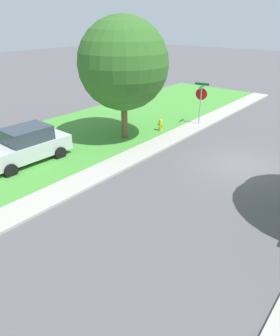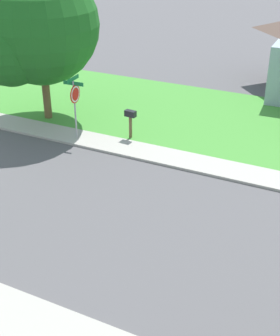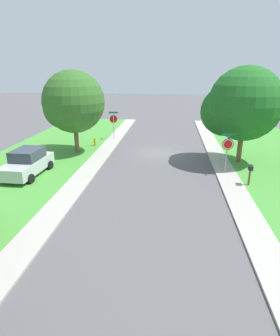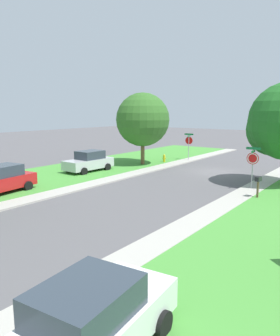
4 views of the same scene
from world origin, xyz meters
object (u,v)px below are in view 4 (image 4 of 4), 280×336
object	(u,v)px
car_silver_driveway_right	(89,161)
car_white_near_corner	(91,322)
fire_hydrant	(164,158)
mailbox	(258,182)
car_red_kerbside_mid	(1,180)
stop_sign_near_corner	(189,142)
tree_across_right	(141,121)
stop_sign_far_corner	(253,161)

from	to	relation	value
car_silver_driveway_right	car_white_near_corner	size ratio (longest dim) A/B	0.98
fire_hydrant	car_silver_driveway_right	bearing A→B (deg)	72.66
fire_hydrant	mailbox	xyz separation A→B (m)	(-11.61, 8.11, 0.57)
car_red_kerbside_mid	mailbox	world-z (taller)	car_red_kerbside_mid
stop_sign_near_corner	tree_across_right	world-z (taller)	tree_across_right
stop_sign_near_corner	car_silver_driveway_right	bearing A→B (deg)	71.05
tree_across_right	mailbox	distance (m)	14.47
car_red_kerbside_mid	car_silver_driveway_right	bearing A→B (deg)	-83.57
fire_hydrant	car_white_near_corner	bearing A→B (deg)	119.31
mailbox	stop_sign_far_corner	bearing A→B (deg)	-63.07
stop_sign_near_corner	tree_across_right	bearing A→B (deg)	63.86
stop_sign_near_corner	car_silver_driveway_right	size ratio (longest dim) A/B	0.64
stop_sign_far_corner	car_white_near_corner	size ratio (longest dim) A/B	0.62
car_silver_driveway_right	mailbox	world-z (taller)	car_silver_driveway_right
stop_sign_near_corner	tree_across_right	xyz separation A→B (m)	(2.40, 4.89, 2.18)
stop_sign_near_corner	mailbox	world-z (taller)	stop_sign_near_corner
car_red_kerbside_mid	tree_across_right	xyz separation A→B (m)	(-0.28, -14.21, 3.20)
car_silver_driveway_right	fire_hydrant	distance (m)	8.23
car_red_kerbside_mid	fire_hydrant	distance (m)	16.41
car_red_kerbside_mid	fire_hydrant	world-z (taller)	car_red_kerbside_mid
tree_across_right	mailbox	size ratio (longest dim) A/B	5.11
car_white_near_corner	tree_across_right	xyz separation A→B (m)	(14.12, -20.87, 3.20)
stop_sign_near_corner	mailbox	distance (m)	15.08
car_silver_driveway_right	mailbox	distance (m)	14.06
stop_sign_near_corner	car_white_near_corner	distance (m)	28.31
car_silver_driveway_right	tree_across_right	bearing A→B (deg)	-102.26
car_white_near_corner	fire_hydrant	size ratio (longest dim) A/B	5.37
car_silver_driveway_right	mailbox	size ratio (longest dim) A/B	3.33
car_red_kerbside_mid	car_white_near_corner	size ratio (longest dim) A/B	1.01
car_red_kerbside_mid	stop_sign_near_corner	bearing A→B (deg)	-98.00
car_white_near_corner	mailbox	size ratio (longest dim) A/B	3.40
fire_hydrant	stop_sign_near_corner	bearing A→B (deg)	-113.36
car_silver_driveway_right	car_red_kerbside_mid	xyz separation A→B (m)	(-0.96, 8.50, 0.00)
tree_across_right	fire_hydrant	xyz separation A→B (m)	(-1.21, -2.13, -3.63)
stop_sign_far_corner	fire_hydrant	bearing A→B (deg)	-29.87
car_red_kerbside_mid	car_white_near_corner	xyz separation A→B (m)	(-14.40, 6.65, 0.00)
car_silver_driveway_right	mailbox	xyz separation A→B (m)	(-14.06, 0.27, 0.14)
car_red_kerbside_mid	car_white_near_corner	distance (m)	15.86
tree_across_right	car_white_near_corner	bearing A→B (deg)	124.08
car_silver_driveway_right	tree_across_right	xyz separation A→B (m)	(-1.24, -5.72, 3.20)
stop_sign_far_corner	car_red_kerbside_mid	bearing A→B (deg)	40.41
stop_sign_near_corner	fire_hydrant	xyz separation A→B (m)	(1.19, 2.76, -1.45)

